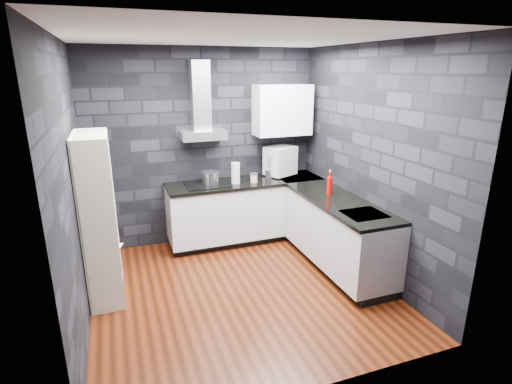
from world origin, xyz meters
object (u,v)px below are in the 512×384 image
pot (211,178)px  appliance_garage (280,161)px  bookshelf (99,218)px  fruit_bowl (99,218)px  storage_jar (254,178)px  glass_vase (236,173)px  red_bottle (329,186)px  utensil_crock (269,174)px

pot → appliance_garage: appliance_garage is taller
pot → bookshelf: 1.69m
appliance_garage → fruit_bowl: size_ratio=1.88×
storage_jar → glass_vase: bearing=170.3°
appliance_garage → red_bottle: 1.08m
storage_jar → fruit_bowl: size_ratio=0.52×
glass_vase → appliance_garage: (0.74, 0.18, 0.08)m
pot → storage_jar: (0.58, -0.15, -0.02)m
pot → red_bottle: size_ratio=1.07×
utensil_crock → red_bottle: size_ratio=0.59×
utensil_crock → storage_jar: bearing=-157.1°
red_bottle → fruit_bowl: bearing=-179.8°
utensil_crock → red_bottle: (0.44, -0.95, 0.05)m
utensil_crock → fruit_bowl: size_ratio=0.59×
pot → red_bottle: red_bottle is taller
storage_jar → red_bottle: size_ratio=0.52×
storage_jar → fruit_bowl: 2.18m
utensil_crock → glass_vase: bearing=-172.2°
appliance_garage → red_bottle: appliance_garage is taller
utensil_crock → appliance_garage: bearing=25.8°
utensil_crock → bookshelf: 2.43m
pot → fruit_bowl: pot is taller
fruit_bowl → bookshelf: bearing=90.0°
appliance_garage → bookshelf: 2.69m
utensil_crock → appliance_garage: 0.30m
storage_jar → utensil_crock: bearing=22.9°
pot → utensil_crock: size_ratio=1.82×
bookshelf → glass_vase: bearing=7.8°
storage_jar → fruit_bowl: storage_jar is taller
pot → utensil_crock: pot is taller
appliance_garage → fruit_bowl: 2.72m
storage_jar → bookshelf: (-2.01, -0.75, -0.06)m
fruit_bowl → red_bottle: bearing=0.2°
storage_jar → utensil_crock: (0.27, 0.11, 0.01)m
pot → glass_vase: glass_vase is taller
glass_vase → bookshelf: (-1.76, -0.79, -0.14)m
pot → glass_vase: (0.33, -0.11, 0.06)m
utensil_crock → fruit_bowl: utensil_crock is taller
utensil_crock → red_bottle: red_bottle is taller
storage_jar → red_bottle: 1.09m
pot → storage_jar: size_ratio=2.07×
red_bottle → fruit_bowl: 2.71m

